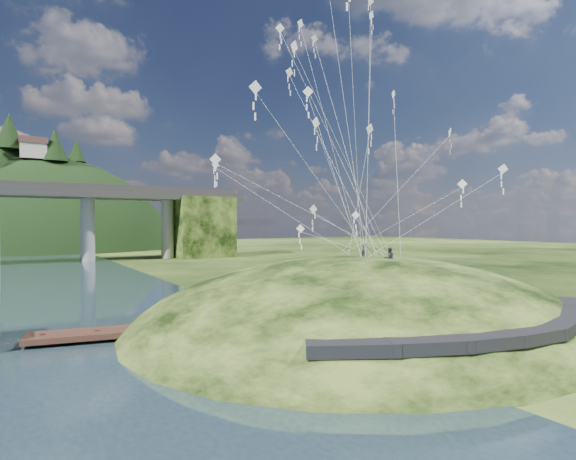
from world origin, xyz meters
TOP-DOWN VIEW (x-y plane):
  - ground at (0.00, 0.00)m, footprint 320.00×320.00m
  - grass_hill at (8.00, 2.00)m, footprint 36.00×32.00m
  - footpath at (7.46, -9.74)m, footprint 22.29×5.84m
  - wooden_dock at (-6.52, 6.76)m, footprint 14.74×5.44m
  - kite_flyers at (9.11, 1.51)m, footprint 1.32×2.85m
  - kite_swarm at (7.10, 4.49)m, footprint 20.87×16.80m

SIDE VIEW (x-z plane):
  - grass_hill at x=8.00m, z-range -8.00..5.00m
  - ground at x=0.00m, z-range 0.00..0.00m
  - wooden_dock at x=-6.52m, z-range -0.06..0.98m
  - footpath at x=7.46m, z-range 1.67..2.50m
  - kite_flyers at x=9.11m, z-range 4.86..6.85m
  - kite_swarm at x=7.10m, z-range 5.73..27.50m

